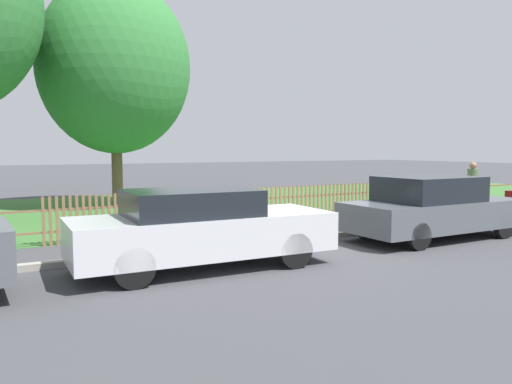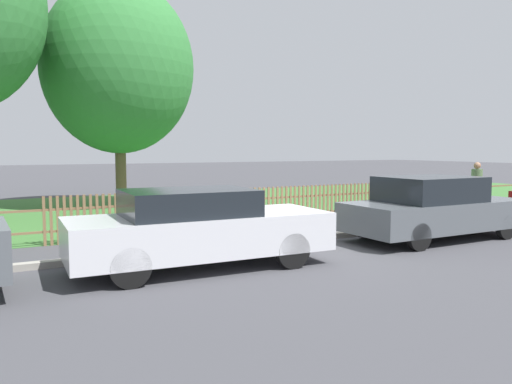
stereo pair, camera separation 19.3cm
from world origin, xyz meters
name	(u,v)px [view 1 (the left image)]	position (x,y,z in m)	size (l,w,h in m)	color
ground_plane	(314,241)	(0.00, 0.00, 0.00)	(120.00, 120.00, 0.00)	#424247
kerb_stone	(311,238)	(0.00, 0.10, 0.06)	(40.98, 0.20, 0.12)	#9E998E
grass_strip	(188,206)	(0.00, 7.81, 0.01)	(40.98, 11.19, 0.01)	#3D7033
park_fence	(265,207)	(0.00, 2.23, 0.54)	(40.98, 0.05, 1.08)	olive
parked_car_navy_estate	(201,228)	(-3.24, -1.17, 0.72)	(4.58, 1.79, 1.39)	silver
parked_car_red_compact	(433,208)	(2.59, -1.08, 0.72)	(4.50, 1.82, 1.45)	#51565B
covered_motorcycle	(198,213)	(-2.32, 1.23, 0.64)	(1.95, 0.90, 1.03)	black
tree_mid_park	(115,67)	(-2.32, 8.73, 4.91)	(5.24, 5.24, 7.93)	brown
pedestrian_near_fence	(472,184)	(7.30, 1.50, 0.94)	(0.43, 0.43, 1.66)	#2D3351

